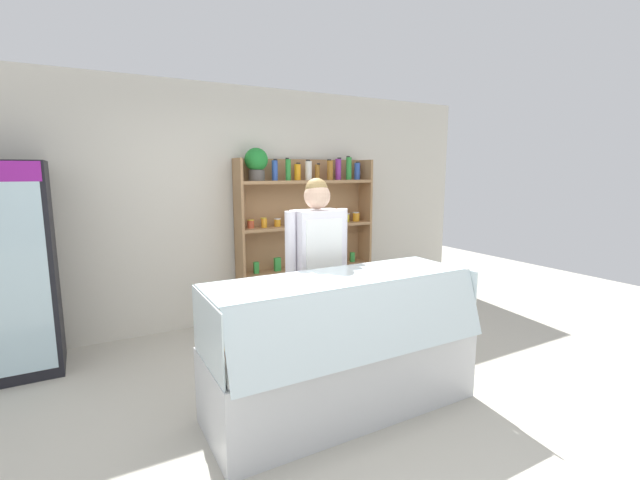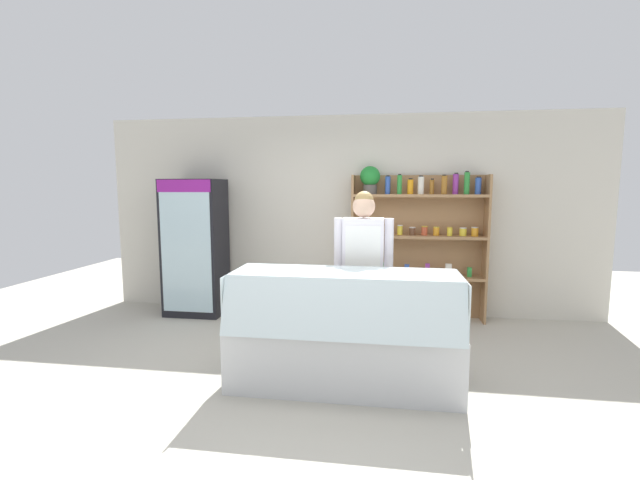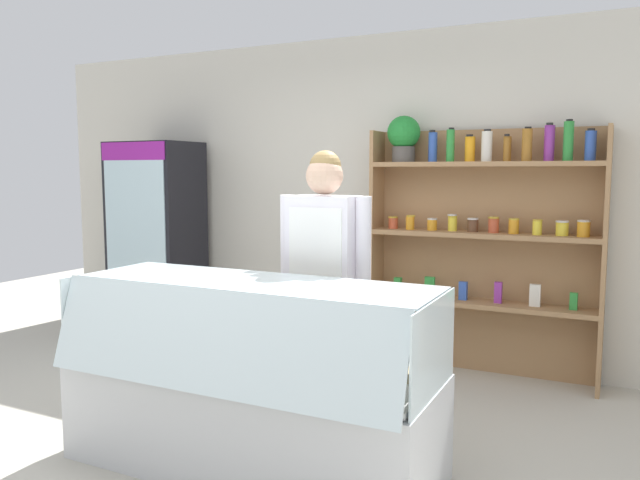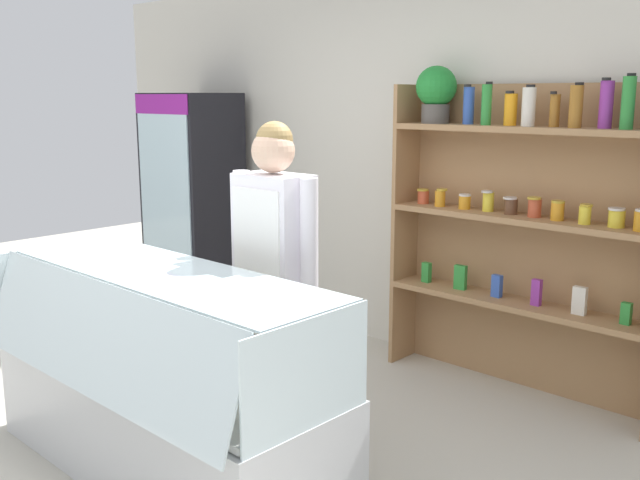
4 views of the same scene
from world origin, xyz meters
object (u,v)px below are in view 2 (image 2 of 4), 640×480
(shop_clerk, at_px, (363,261))
(shelving_unit, at_px, (413,233))
(drinks_fridge, at_px, (195,247))
(deli_display_case, at_px, (343,350))

(shop_clerk, bearing_deg, shelving_unit, 68.50)
(drinks_fridge, bearing_deg, shelving_unit, 4.66)
(drinks_fridge, distance_m, shelving_unit, 2.94)
(drinks_fridge, bearing_deg, shop_clerk, -27.78)
(shelving_unit, bearing_deg, drinks_fridge, -175.34)
(shelving_unit, xyz_separation_m, shop_clerk, (-0.58, -1.47, -0.13))
(shelving_unit, distance_m, deli_display_case, 2.37)
(shop_clerk, bearing_deg, drinks_fridge, 152.22)
(drinks_fridge, height_order, shop_clerk, drinks_fridge)
(shelving_unit, relative_size, deli_display_case, 1.01)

